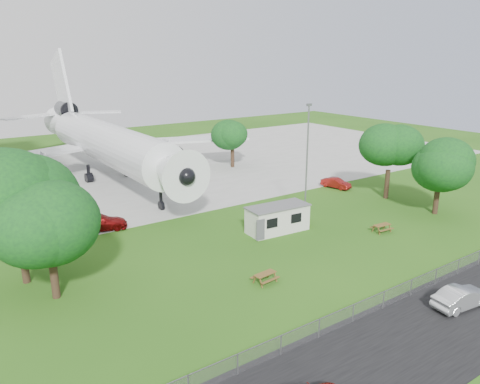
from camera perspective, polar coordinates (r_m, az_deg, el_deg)
ground at (r=39.29m, az=5.10°, el=-8.63°), size 160.00×160.00×0.00m
asphalt_strip at (r=31.74m, az=20.95°, el=-16.24°), size 120.00×8.00×0.02m
concrete_apron at (r=71.05m, az=-14.94°, el=2.30°), size 120.00×46.00×0.03m
airliner at (r=67.38m, az=-16.22°, el=6.03°), size 46.36×47.73×17.69m
site_cabin at (r=45.63m, az=4.60°, el=-3.23°), size 6.84×3.15×2.62m
picnic_west at (r=36.11m, az=3.06°, el=-10.95°), size 1.95×1.68×0.76m
picnic_east at (r=47.78m, az=16.87°, el=-4.67°), size 1.92×1.64×0.76m
fence at (r=33.45m, az=15.90°, el=-13.98°), size 58.00×0.04×1.30m
lamp_mast at (r=46.94m, az=8.13°, el=3.18°), size 0.16×0.16×12.00m
tree_west_big at (r=37.38m, az=-25.67°, el=-1.19°), size 8.94×8.94×10.80m
tree_west_small at (r=34.45m, az=-22.32°, el=-4.26°), size 6.89×6.89×8.60m
tree_east_front at (r=53.80m, az=23.26°, el=3.08°), size 6.41×6.41×8.66m
tree_east_back at (r=57.68m, az=17.82°, el=4.97°), size 6.60×6.60×9.29m
tree_far_apron at (r=71.14m, az=-0.93°, el=7.19°), size 5.63×5.63×8.11m
car_centre_sedan at (r=35.85m, az=25.38°, el=-11.54°), size 4.58×2.05×1.46m
car_ne_sedan at (r=61.77m, az=11.62°, el=1.06°), size 2.21×4.14×1.30m
car_apron_van at (r=48.02m, az=-16.85°, el=-3.56°), size 5.85×3.81×1.58m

